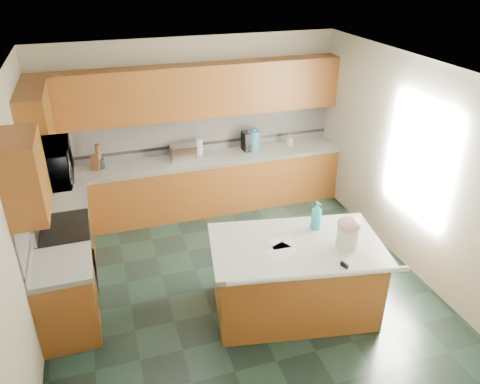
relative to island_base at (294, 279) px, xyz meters
name	(u,v)px	position (x,y,z in m)	size (l,w,h in m)	color
floor	(237,283)	(-0.48, 0.65, -0.43)	(4.60, 4.60, 0.00)	black
ceiling	(237,71)	(-0.48, 0.65, 2.27)	(4.60, 4.60, 0.00)	white
wall_back	(192,125)	(-0.48, 2.97, 0.92)	(4.60, 0.04, 2.70)	beige
wall_front	(332,327)	(-0.48, -1.67, 0.92)	(4.60, 0.04, 2.70)	beige
wall_left	(19,221)	(-2.80, 0.65, 0.92)	(0.04, 4.60, 2.70)	beige
wall_right	(409,164)	(1.84, 0.65, 0.92)	(0.04, 4.60, 2.70)	beige
back_base_cab	(200,186)	(-0.48, 2.65, 0.00)	(4.60, 0.60, 0.86)	#5A350E
back_countertop	(198,160)	(-0.48, 2.65, 0.46)	(4.60, 0.64, 0.06)	white
back_upper_cab	(193,91)	(-0.48, 2.79, 1.51)	(4.60, 0.33, 0.78)	#5A350E
back_backsplash	(193,133)	(-0.48, 2.94, 0.81)	(4.60, 0.02, 0.63)	silver
back_accent_band	(194,145)	(-0.48, 2.94, 0.61)	(4.60, 0.01, 0.05)	black
left_base_cab_rear	(68,229)	(-2.48, 1.94, 0.00)	(0.60, 0.82, 0.86)	#5A350E
left_counter_rear	(62,199)	(-2.48, 1.94, 0.46)	(0.64, 0.82, 0.06)	white
left_base_cab_front	(68,301)	(-2.48, 0.41, 0.00)	(0.60, 0.72, 0.86)	#5A350E
left_counter_front	(60,266)	(-2.48, 0.41, 0.46)	(0.64, 0.72, 0.06)	white
left_backsplash	(29,206)	(-2.77, 1.20, 0.81)	(0.02, 2.30, 0.63)	silver
left_accent_band	(33,220)	(-2.76, 1.20, 0.61)	(0.01, 2.30, 0.05)	black
left_upper_cab_rear	(36,121)	(-2.62, 2.08, 1.51)	(0.33, 1.09, 0.78)	#5A350E
left_upper_cab_front	(24,176)	(-2.62, 0.41, 1.51)	(0.33, 0.72, 0.78)	#5A350E
range_body	(68,261)	(-2.48, 1.15, 0.01)	(0.60, 0.76, 0.88)	#B7B7BC
range_oven_door	(93,260)	(-2.19, 1.15, -0.03)	(0.02, 0.68, 0.55)	black
range_cooktop	(61,229)	(-2.48, 1.15, 0.47)	(0.62, 0.78, 0.04)	black
range_handle	(91,233)	(-2.16, 1.15, 0.35)	(0.02, 0.02, 0.66)	#B7B7BC
range_backguard	(35,224)	(-2.74, 1.15, 0.59)	(0.06, 0.76, 0.18)	#B7B7BC
microwave	(48,164)	(-2.48, 1.15, 1.30)	(0.73, 0.50, 0.41)	#B7B7BC
island_base	(294,279)	(0.00, 0.00, 0.00)	(1.79, 1.02, 0.86)	#5A350E
island_top	(296,246)	(0.00, 0.00, 0.46)	(1.89, 1.12, 0.06)	white
island_bullnose	(319,276)	(0.00, -0.56, 0.46)	(0.06, 0.06, 1.89)	white
treat_jar	(348,237)	(0.50, -0.22, 0.61)	(0.24, 0.24, 0.25)	white
treat_jar_lid	(349,224)	(0.50, -0.22, 0.78)	(0.26, 0.26, 0.16)	#E0A0A5
treat_jar_knob	(350,220)	(0.50, -0.22, 0.83)	(0.03, 0.03, 0.08)	tan
treat_jar_knob_end_l	(346,221)	(0.45, -0.22, 0.83)	(0.04, 0.04, 0.04)	tan
treat_jar_knob_end_r	(353,219)	(0.54, -0.22, 0.83)	(0.04, 0.04, 0.04)	tan
soap_bottle_island	(317,215)	(0.34, 0.22, 0.66)	(0.13, 0.14, 0.35)	#24A7B6
paper_sheet_a	(280,251)	(-0.23, -0.08, 0.49)	(0.32, 0.24, 0.00)	white
paper_sheet_b	(282,243)	(-0.14, 0.06, 0.49)	(0.28, 0.21, 0.00)	white
clamp_body	(344,266)	(0.29, -0.54, 0.50)	(0.03, 0.09, 0.08)	black
clamp_handle	(347,271)	(0.29, -0.59, 0.48)	(0.01, 0.01, 0.06)	black
knife_block	(96,162)	(-2.01, 2.70, 0.60)	(0.12, 0.10, 0.23)	#472814
utensil_crock	(100,163)	(-1.95, 2.73, 0.57)	(0.12, 0.12, 0.15)	black
utensil_bundle	(98,152)	(-1.95, 2.73, 0.76)	(0.07, 0.07, 0.23)	#472814
toaster_oven	(183,152)	(-0.71, 2.70, 0.60)	(0.39, 0.26, 0.22)	#B7B7BC
toaster_oven_door	(185,155)	(-0.71, 2.58, 0.60)	(0.35, 0.01, 0.18)	black
paper_towel	(199,147)	(-0.45, 2.75, 0.63)	(0.13, 0.13, 0.28)	white
paper_towel_base	(199,155)	(-0.45, 2.75, 0.50)	(0.19, 0.19, 0.01)	#B7B7BC
water_jug	(254,141)	(0.45, 2.71, 0.65)	(0.20, 0.20, 0.32)	#4C93BE
water_jug_neck	(254,130)	(0.45, 2.71, 0.83)	(0.09, 0.09, 0.05)	#4C93BE
coffee_maker	(248,141)	(0.36, 2.73, 0.64)	(0.18, 0.20, 0.31)	black
coffee_carafe	(249,147)	(0.36, 2.69, 0.55)	(0.13, 0.13, 0.13)	black
soap_bottle_back	(289,140)	(1.07, 2.70, 0.59)	(0.09, 0.09, 0.20)	white
soap_back_cap	(290,134)	(1.07, 2.70, 0.70)	(0.02, 0.02, 0.03)	red
window_light_proxy	(419,160)	(1.81, 0.45, 1.07)	(0.02, 1.40, 1.10)	white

